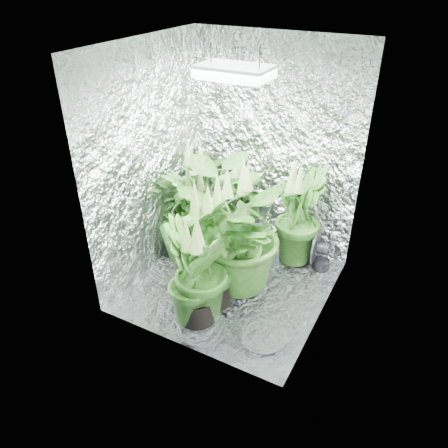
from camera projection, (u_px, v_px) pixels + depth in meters
ground at (232, 285)px, 3.87m from camera, size 1.60×1.60×0.00m
walls at (233, 183)px, 3.35m from camera, size 1.62×1.62×2.00m
ceiling at (235, 44)px, 2.83m from camera, size 1.60×1.60×0.01m
grow_lamp at (234, 72)px, 2.92m from camera, size 0.50×0.30×0.22m
plant_a at (197, 200)px, 4.15m from camera, size 1.13×1.13×1.09m
plant_b at (241, 207)px, 4.23m from camera, size 0.62×0.62×0.92m
plant_c at (299, 217)px, 3.97m from camera, size 0.57×0.57×1.03m
plant_d at (186, 219)px, 3.97m from camera, size 0.70×0.70×0.97m
plant_e at (235, 234)px, 3.55m from camera, size 1.30×1.30×1.18m
plant_f at (213, 250)px, 3.40m from camera, size 0.67×0.67×1.14m
plant_g at (196, 275)px, 3.23m from camera, size 0.59×0.59×1.03m
circulation_fan at (319, 252)px, 4.01m from camera, size 0.16×0.34×0.39m
plant_label at (202, 298)px, 3.27m from camera, size 0.05×0.04×0.08m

